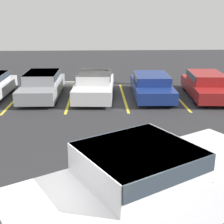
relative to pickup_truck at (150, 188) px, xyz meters
name	(u,v)px	position (x,y,z in m)	size (l,w,h in m)	color
stall_stripe_b	(16,98)	(-5.11, 10.09, -0.91)	(0.12, 5.46, 0.01)	yellow
stall_stripe_c	(70,97)	(-2.40, 10.09, -0.91)	(0.12, 5.46, 0.01)	yellow
stall_stripe_d	(124,97)	(0.31, 10.09, -0.91)	(0.12, 5.46, 0.01)	yellow
stall_stripe_e	(176,96)	(3.03, 10.09, -0.91)	(0.12, 5.46, 0.01)	yellow
pickup_truck	(150,188)	(0.00, 0.00, 0.00)	(5.77, 4.47, 1.83)	silver
parked_sedan_b	(42,84)	(-3.80, 10.25, -0.24)	(1.80, 4.49, 1.27)	gray
parked_sedan_c	(95,85)	(-1.17, 10.06, -0.24)	(2.11, 4.42, 1.27)	silver
parked_sedan_d	(151,85)	(1.71, 10.04, -0.29)	(1.92, 4.42, 1.16)	navy
parked_sedan_e	(206,84)	(4.46, 9.91, -0.25)	(2.04, 4.54, 1.24)	maroon
wheel_stop_curb	(69,83)	(-2.77, 13.20, -0.84)	(1.83, 0.20, 0.14)	#B7B2A8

